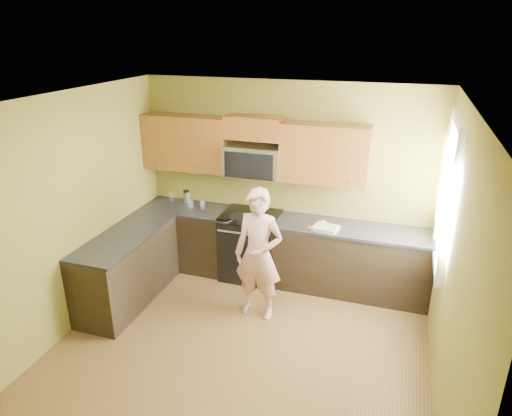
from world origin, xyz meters
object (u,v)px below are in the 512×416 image
at_px(stove, 251,245).
at_px(travel_mug, 187,203).
at_px(butter_tub, 267,223).
at_px(woman, 259,254).
at_px(frying_pan, 238,220).
at_px(microwave, 253,176).

distance_m(stove, travel_mug, 1.15).
bearing_deg(butter_tub, woman, -81.59).
height_order(stove, frying_pan, frying_pan).
distance_m(stove, frying_pan, 0.55).
bearing_deg(woman, travel_mug, 148.74).
distance_m(stove, woman, 1.00).
height_order(stove, woman, woman).
distance_m(butter_tub, travel_mug, 1.38).
distance_m(microwave, butter_tub, 0.67).
height_order(woman, frying_pan, woman).
height_order(microwave, frying_pan, microwave).
height_order(woman, travel_mug, woman).
bearing_deg(stove, frying_pan, -107.82).
distance_m(microwave, travel_mug, 1.18).
bearing_deg(travel_mug, woman, -35.96).
relative_size(stove, travel_mug, 5.06).
bearing_deg(stove, woman, -65.55).
bearing_deg(butter_tub, stove, 148.89).
distance_m(frying_pan, travel_mug, 1.06).
distance_m(microwave, woman, 1.23).
height_order(woman, butter_tub, woman).
bearing_deg(woman, stove, 119.15).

